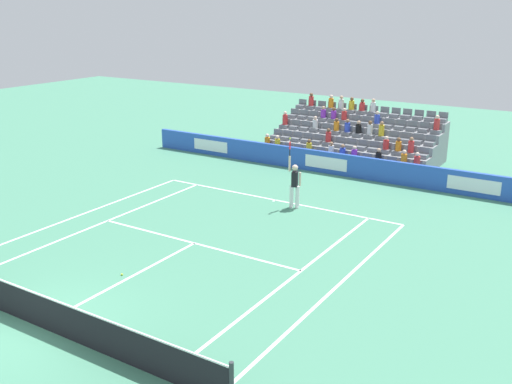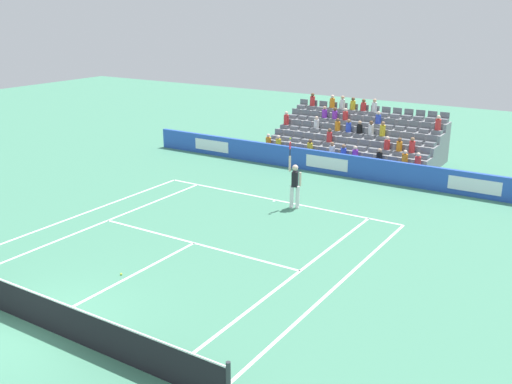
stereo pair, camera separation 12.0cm
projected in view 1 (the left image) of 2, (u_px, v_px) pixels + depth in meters
ground_plane at (38, 326)px, 14.78m from camera, size 80.00×80.00×0.00m
line_baseline at (275, 200)px, 24.37m from camera, size 10.97×0.10×0.01m
line_service at (194, 243)px, 19.94m from camera, size 8.23×0.10×0.01m
line_centre_service at (128, 278)px, 17.36m from camera, size 0.10×6.40×0.01m
line_singles_sideline_left at (99, 224)px, 21.66m from camera, size 0.10×11.89×0.01m
line_singles_sideline_right at (294, 276)px, 17.49m from camera, size 0.10×11.89×0.01m
line_doubles_sideline_left at (73, 218)px, 22.35m from camera, size 0.10×11.89×0.01m
line_doubles_sideline_right at (336, 288)px, 16.80m from camera, size 0.10×11.89×0.01m
line_centre_mark at (274, 201)px, 24.29m from camera, size 0.10×0.20×0.01m
sponsor_barrier at (327, 162)px, 28.17m from camera, size 20.61×0.22×1.05m
tennis_net at (36, 309)px, 14.63m from camera, size 11.97×0.10×1.07m
tennis_player at (294, 184)px, 23.17m from camera, size 0.54×0.43×2.85m
stadium_stand at (356, 142)px, 30.95m from camera, size 8.68×4.75×3.02m
loose_tennis_ball at (122, 274)px, 17.55m from camera, size 0.07×0.07×0.07m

